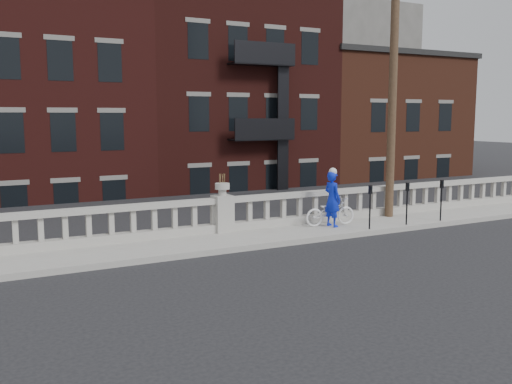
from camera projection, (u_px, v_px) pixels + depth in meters
ground at (291, 266)px, 13.79m from camera, size 120.00×120.00×0.00m
sidewalk at (236, 240)px, 16.40m from camera, size 32.00×2.20×0.15m
balustrade at (222, 215)px, 17.16m from camera, size 28.00×0.34×1.03m
planter_pedestal at (222, 209)px, 17.13m from camera, size 0.55×0.55×1.76m
lower_level at (96, 133)px, 33.85m from camera, size 80.00×44.00×20.80m
utility_pole at (393, 67)px, 19.14m from camera, size 1.60×0.28×10.00m
parking_meter_b at (370, 202)px, 17.48m from camera, size 0.10×0.09×1.36m
parking_meter_c at (407, 199)px, 18.18m from camera, size 0.10×0.09×1.36m
parking_meter_d at (441, 196)px, 18.88m from camera, size 0.10×0.09×1.36m
bicycle at (330, 211)px, 18.13m from camera, size 1.76×0.79×0.90m
cyclist at (332, 199)px, 17.90m from camera, size 0.50×0.69×1.75m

